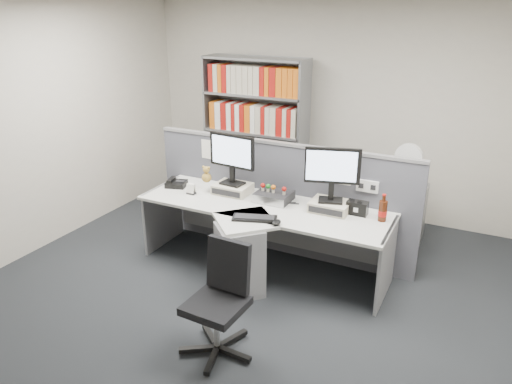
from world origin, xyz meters
The scene contains 21 objects.
ground centered at (0.00, 0.00, 0.00)m, with size 5.50×5.50×0.00m, color #272A2E.
room_shell centered at (0.00, 0.00, 1.79)m, with size 5.04×5.54×2.72m.
partition centered at (0.00, 1.25, 0.65)m, with size 3.00×0.08×1.27m.
desk centered at (0.00, 0.60, 0.46)m, with size 2.60×1.20×0.72m.
monitor_riser_left centered at (-0.45, 0.98, 0.77)m, with size 0.38×0.31×0.10m.
monitor_riser_right centered at (0.65, 0.98, 0.77)m, with size 0.38×0.31×0.10m.
monitor_left centered at (-0.45, 0.98, 1.15)m, with size 0.54×0.19×0.55m.
monitor_right centered at (0.65, 0.98, 1.14)m, with size 0.52×0.23×0.54m.
desktop_pc centered at (0.05, 0.98, 0.77)m, with size 0.35×0.32×0.09m.
figurines centered at (0.03, 0.96, 0.87)m, with size 0.29×0.05×0.09m.
keyboard centered at (0.08, 0.46, 0.73)m, with size 0.45×0.29×0.03m.
mouse centered at (0.31, 0.45, 0.74)m, with size 0.07×0.12×0.04m, color black.
desk_phone centered at (-1.11, 0.87, 0.75)m, with size 0.26×0.25×0.09m.
desk_calendar centered at (-0.83, 0.75, 0.77)m, with size 0.10×0.07×0.12m.
plush_toy centered at (-0.73, 0.91, 0.90)m, with size 0.11×0.11×0.18m.
speaker centered at (0.92, 1.01, 0.79)m, with size 0.20×0.11×0.13m, color black.
cola_bottle centered at (1.17, 0.97, 0.82)m, with size 0.08×0.08×0.27m.
shelving_unit centered at (-0.90, 2.44, 0.98)m, with size 1.41×0.40×2.00m.
filing_cabinet centered at (1.20, 1.99, 0.35)m, with size 0.45×0.61×0.70m.
desk_fan centered at (1.20, 1.99, 1.03)m, with size 0.31×0.19×0.52m.
office_chair centered at (0.26, -0.50, 0.48)m, with size 0.58×0.60×0.90m.
Camera 1 is at (1.96, -3.30, 2.63)m, focal length 34.06 mm.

